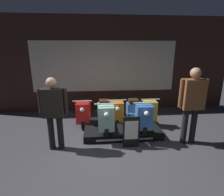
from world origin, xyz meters
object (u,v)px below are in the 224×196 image
Objects in this scene: scooter_display_left at (105,115)px; person_right_browsing at (192,99)px; scooter_backrow_2 at (144,109)px; scooter_display_right at (138,114)px; scooter_backrow_1 at (115,110)px; person_left_browsing at (54,109)px; scooter_backrow_0 at (84,110)px; price_sign_board at (131,132)px.

scooter_display_left is 2.10m from person_right_browsing.
scooter_backrow_2 is (1.28, 0.88, -0.18)m from scooter_display_left.
scooter_display_right is 1.00× the size of scooter_backrow_1.
person_left_browsing reaches higher than scooter_display_left.
scooter_backrow_2 is at bearing 34.49° from scooter_display_left.
scooter_backrow_2 is at bearing 112.01° from person_right_browsing.
person_left_browsing is at bearing -132.77° from scooter_backrow_1.
person_right_browsing reaches higher than scooter_display_left.
scooter_backrow_1 is 1.02× the size of person_left_browsing.
person_right_browsing is at bearing -44.94° from scooter_backrow_1.
scooter_backrow_0 is 1.00× the size of scooter_backrow_1.
person_left_browsing reaches higher than scooter_backrow_0.
scooter_display_right reaches higher than scooter_backrow_2.
scooter_display_left is at bearing -145.51° from scooter_backrow_2.
scooter_display_right reaches higher than scooter_backrow_0.
person_left_browsing is (-1.10, -0.69, 0.44)m from scooter_display_left.
scooter_backrow_0 is at bearing 147.99° from person_right_browsing.
scooter_display_left is 1.56m from scooter_backrow_2.
scooter_backrow_0 is at bearing 123.98° from scooter_display_left.
scooter_display_right is at bearing -59.09° from scooter_backrow_1.
person_right_browsing reaches higher than scooter_backrow_1.
scooter_backrow_2 is at bearing 33.29° from person_left_browsing.
scooter_display_right is 2.13m from person_left_browsing.
scooter_backrow_2 is (0.93, 0.00, 0.00)m from scooter_backrow_1.
scooter_display_right is 1.04m from scooter_backrow_1.
person_right_browsing is at bearing -32.01° from scooter_backrow_0.
scooter_backrow_0 reaches higher than price_sign_board.
scooter_display_right is at bearing 146.63° from person_right_browsing.
scooter_display_right is at bearing -31.01° from scooter_backrow_0.
scooter_backrow_2 is 2.24× the size of price_sign_board.
person_left_browsing is at bearing -148.14° from scooter_display_left.
scooter_backrow_0 is (-0.59, 0.88, -0.18)m from scooter_display_left.
person_right_browsing is at bearing 3.39° from price_sign_board.
price_sign_board is (-1.37, -0.08, -0.69)m from person_right_browsing.
scooter_backrow_0 is 3.04m from person_right_browsing.
scooter_backrow_2 is at bearing 0.00° from scooter_backrow_1.
price_sign_board is at bearing -83.10° from scooter_backrow_1.
price_sign_board is at bearing -114.10° from scooter_backrow_2.
scooter_backrow_2 is (0.41, 0.88, -0.18)m from scooter_display_right.
price_sign_board is (-0.74, -1.64, 0.05)m from scooter_backrow_2.
scooter_backrow_0 is 1.00× the size of scooter_backrow_2.
scooter_backrow_2 is at bearing 65.90° from price_sign_board.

